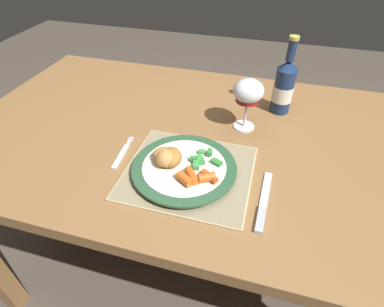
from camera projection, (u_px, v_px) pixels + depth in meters
ground_plane at (205, 267)px, 1.35m from camera, size 6.00×6.00×0.00m
dining_table at (210, 157)px, 0.93m from camera, size 1.51×0.83×0.74m
placemat at (189, 172)px, 0.75m from camera, size 0.31×0.28×0.01m
dinner_plate at (184, 168)px, 0.74m from camera, size 0.26×0.26×0.02m
breaded_croquettes at (167, 157)px, 0.73m from camera, size 0.09×0.08×0.04m
green_beans_pile at (203, 159)px, 0.74m from camera, size 0.08×0.08×0.02m
glazed_carrots at (197, 177)px, 0.69m from camera, size 0.10×0.06×0.02m
fork at (122, 154)px, 0.80m from camera, size 0.02×0.14×0.01m
table_knife at (263, 206)px, 0.67m from camera, size 0.02×0.19×0.01m
wine_glass at (248, 93)px, 0.83m from camera, size 0.09×0.09×0.15m
bottle at (284, 86)px, 0.92m from camera, size 0.06×0.06×0.24m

